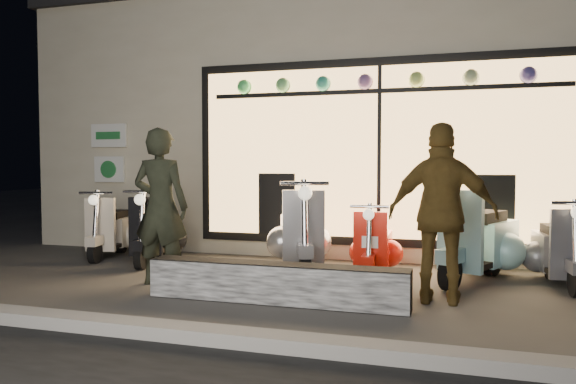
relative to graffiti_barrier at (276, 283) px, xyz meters
name	(u,v)px	position (x,y,z in m)	size (l,w,h in m)	color
ground	(283,288)	(-0.13, 0.65, -0.20)	(40.00, 40.00, 0.00)	#383533
kerb	(206,335)	(-0.13, -1.35, -0.14)	(40.00, 0.25, 0.12)	slate
shop_building	(360,127)	(-0.13, 5.63, 1.90)	(10.20, 6.23, 4.20)	beige
graffiti_barrier	(276,283)	(0.00, 0.00, 0.00)	(2.67, 0.28, 0.40)	black
scooter_silver	(300,235)	(-0.26, 1.80, 0.26)	(0.87, 1.58, 1.14)	black
scooter_red	(375,247)	(0.74, 1.70, 0.15)	(0.41, 1.23, 0.88)	black
scooter_black	(158,233)	(-2.41, 1.84, 0.20)	(0.65, 1.41, 1.00)	black
scooter_cream	(114,230)	(-3.26, 2.02, 0.19)	(0.61, 1.35, 0.96)	black
scooter_blue	(482,241)	(2.02, 1.83, 0.27)	(0.97, 1.59, 1.17)	black
scooter_grey	(558,250)	(2.86, 1.84, 0.19)	(0.52, 1.35, 0.96)	black
man	(161,207)	(-1.54, 0.43, 0.70)	(0.66, 0.43, 1.81)	black
woman	(442,213)	(1.59, 0.46, 0.70)	(1.06, 0.44, 1.81)	brown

